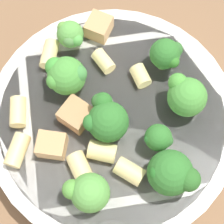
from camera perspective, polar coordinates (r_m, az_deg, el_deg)
The scene contains 21 objects.
ground_plane at distance 0.39m, azimuth -0.00°, elevation -2.51°, with size 2.00×2.00×0.00m, color brown.
pasta_bowl at distance 0.37m, azimuth -0.00°, elevation -1.43°, with size 0.24×0.24×0.04m.
broccoli_floret_0 at distance 0.37m, azimuth -6.39°, elevation 11.58°, with size 0.03×0.03×0.03m.
broccoli_floret_1 at distance 0.35m, azimuth -7.05°, elevation 5.58°, with size 0.04×0.04×0.04m.
broccoli_floret_2 at distance 0.34m, azimuth 11.19°, elevation 2.52°, with size 0.04×0.04×0.04m.
broccoli_floret_3 at distance 0.32m, azimuth 9.07°, elevation -9.24°, with size 0.04×0.04×0.04m.
broccoli_floret_4 at distance 0.33m, azimuth -1.54°, elevation -1.05°, with size 0.04×0.04×0.04m.
broccoli_floret_5 at distance 0.33m, azimuth 7.08°, elevation -3.97°, with size 0.03×0.02×0.03m.
broccoli_floret_6 at distance 0.32m, azimuth -4.17°, elevation -11.90°, with size 0.04×0.03×0.04m.
broccoli_floret_7 at distance 0.36m, azimuth 8.22°, elevation 8.78°, with size 0.03×0.03×0.04m.
rigatoni_0 at distance 0.38m, azimuth -9.52°, elevation 8.67°, with size 0.01×0.01×0.03m, color #E0C67F.
rigatoni_1 at distance 0.36m, azimuth 4.38°, elevation 5.50°, with size 0.01×0.01×0.02m, color #E0C67F.
rigatoni_2 at distance 0.37m, azimuth -1.29°, elevation 7.75°, with size 0.01×0.01×0.02m, color #E0C67F.
rigatoni_3 at distance 0.33m, azimuth -5.03°, elevation -8.15°, with size 0.02×0.02×0.02m, color #E0C67F.
rigatoni_4 at distance 0.33m, azimuth 2.68°, elevation -9.03°, with size 0.02×0.02×0.03m, color #E0C67F.
rigatoni_5 at distance 0.33m, azimuth -1.14°, elevation -6.13°, with size 0.02×0.02×0.02m, color #E0C67F.
rigatoni_6 at distance 0.35m, azimuth -14.22°, elevation -5.68°, with size 0.02×0.02×0.03m, color #E0C67F.
rigatoni_7 at distance 0.36m, azimuth -14.14°, elevation 0.01°, with size 0.02×0.02×0.03m, color #E0C67F.
chicken_chunk_0 at distance 0.35m, azimuth -5.51°, elevation -0.40°, with size 0.03×0.03×0.02m, color #A87A4C.
chicken_chunk_1 at distance 0.34m, azimuth -9.17°, elevation -5.03°, with size 0.03×0.02×0.02m, color tan.
chicken_chunk_2 at distance 0.39m, azimuth -2.01°, elevation 12.84°, with size 0.02×0.02×0.02m, color tan.
Camera 1 is at (-0.03, 0.12, 0.37)m, focal length 60.00 mm.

